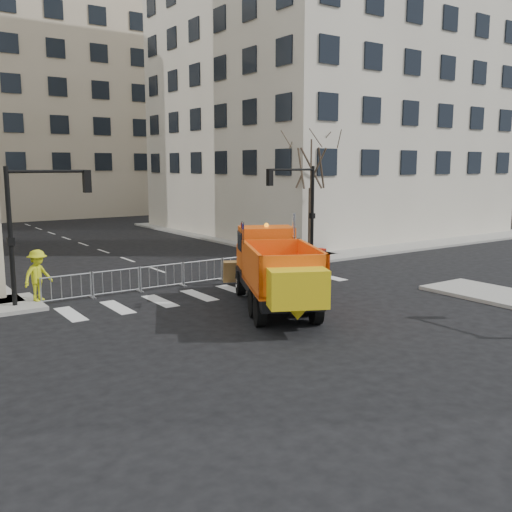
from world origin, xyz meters
TOP-DOWN VIEW (x-y plane):
  - ground at (0.00, 0.00)m, footprint 120.00×120.00m
  - sidewalk_back at (0.00, 8.50)m, footprint 64.00×5.00m
  - building_right at (20.00, 22.00)m, footprint 22.00×22.00m
  - traffic_light_left at (-8.00, 7.50)m, footprint 0.18×0.18m
  - traffic_light_right at (8.50, 9.50)m, footprint 0.18×0.18m
  - crowd_barriers at (-0.75, 7.60)m, footprint 12.60×0.60m
  - street_tree at (9.20, 10.50)m, footprint 3.00×3.00m
  - plow_truck at (0.15, 1.77)m, footprint 6.15×9.32m
  - cop_a at (1.69, 4.81)m, footprint 0.83×0.64m
  - cop_b at (1.14, 5.05)m, footprint 0.83×0.67m
  - cop_c at (3.72, 4.92)m, footprint 1.03×1.27m
  - worker at (-7.05, 7.71)m, footprint 1.51×1.27m
  - newspaper_box at (6.52, 6.50)m, footprint 0.48×0.44m

SIDE VIEW (x-z plane):
  - ground at x=0.00m, z-range 0.00..0.00m
  - sidewalk_back at x=0.00m, z-range 0.00..0.15m
  - crowd_barriers at x=-0.75m, z-range 0.00..1.10m
  - newspaper_box at x=6.52m, z-range 0.15..1.25m
  - cop_b at x=1.14m, z-range 0.00..1.63m
  - cop_c at x=3.72m, z-range 0.00..2.02m
  - cop_a at x=1.69m, z-range 0.00..2.04m
  - worker at x=-7.05m, z-range 0.15..2.18m
  - plow_truck at x=0.15m, z-range -0.20..3.36m
  - traffic_light_left at x=-8.00m, z-range 0.00..5.40m
  - traffic_light_right at x=8.50m, z-range 0.00..5.40m
  - street_tree at x=9.20m, z-range 0.00..7.50m
  - building_right at x=20.00m, z-range 0.00..32.00m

